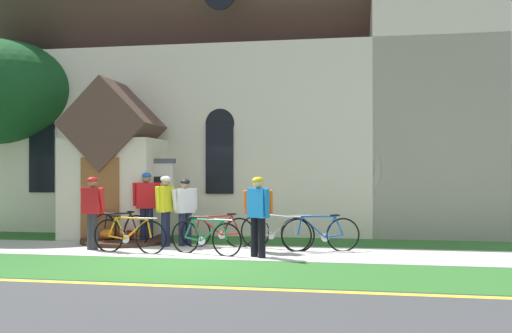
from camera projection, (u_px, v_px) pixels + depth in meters
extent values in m
plane|color=#3D3D3F|center=(219.00, 236.00, 14.39)|extent=(140.00, 140.00, 0.00)
cube|color=#B7B5AD|center=(192.00, 251.00, 11.77)|extent=(32.00, 2.05, 0.01)
cube|color=#2D6628|center=(159.00, 269.00, 9.63)|extent=(32.00, 2.29, 0.01)
cube|color=#2D6628|center=(212.00, 240.00, 13.60)|extent=(24.00, 1.65, 0.01)
cube|color=yellow|center=(131.00, 284.00, 8.36)|extent=(28.00, 0.16, 0.01)
cube|color=beige|center=(247.00, 146.00, 18.61)|extent=(14.85, 8.48, 5.24)
cube|color=brown|center=(247.00, 17.00, 18.63)|extent=(15.35, 8.63, 8.63)
cube|color=beige|center=(430.00, 22.00, 15.19)|extent=(3.38, 3.38, 12.01)
cube|color=beige|center=(114.00, 189.00, 14.05)|extent=(2.40, 1.60, 2.60)
cube|color=brown|center=(114.00, 126.00, 14.06)|extent=(2.40, 1.80, 2.40)
cube|color=brown|center=(100.00, 200.00, 13.24)|extent=(1.00, 0.06, 2.10)
cube|color=black|center=(42.00, 159.00, 15.22)|extent=(0.76, 0.06, 1.90)
cone|color=black|center=(42.00, 126.00, 15.23)|extent=(0.80, 0.06, 0.80)
cube|color=black|center=(220.00, 158.00, 14.39)|extent=(0.76, 0.06, 1.90)
cone|color=black|center=(220.00, 123.00, 14.40)|extent=(0.80, 0.06, 0.80)
cube|color=#474C56|center=(104.00, 222.00, 13.93)|extent=(0.12, 0.12, 0.86)
cube|color=#474C56|center=(167.00, 223.00, 13.56)|extent=(0.12, 0.12, 0.86)
cube|color=silver|center=(135.00, 185.00, 13.75)|extent=(2.07, 0.20, 1.10)
cube|color=#474C56|center=(135.00, 161.00, 13.76)|extent=(2.19, 0.24, 0.12)
cube|color=black|center=(134.00, 180.00, 13.71)|extent=(1.65, 0.10, 0.16)
cylinder|color=#382319|center=(127.00, 240.00, 13.24)|extent=(2.23, 2.23, 0.10)
ellipsoid|color=orange|center=(141.00, 233.00, 13.24)|extent=(0.36, 0.36, 0.24)
ellipsoid|color=#CC338C|center=(138.00, 232.00, 13.57)|extent=(0.36, 0.36, 0.24)
ellipsoid|color=red|center=(115.00, 232.00, 13.52)|extent=(0.36, 0.36, 0.24)
ellipsoid|color=orange|center=(108.00, 235.00, 12.98)|extent=(0.36, 0.36, 0.24)
ellipsoid|color=red|center=(127.00, 235.00, 12.94)|extent=(0.36, 0.36, 0.24)
torus|color=black|center=(239.00, 233.00, 12.36)|extent=(0.70, 0.12, 0.70)
torus|color=black|center=(196.00, 233.00, 12.41)|extent=(0.70, 0.12, 0.70)
cylinder|color=#A51E19|center=(211.00, 226.00, 12.39)|extent=(0.55, 0.10, 0.44)
cylinder|color=#A51E19|center=(215.00, 216.00, 12.39)|extent=(0.75, 0.12, 0.08)
cylinder|color=#A51E19|center=(227.00, 225.00, 12.38)|extent=(0.26, 0.07, 0.47)
cylinder|color=#A51E19|center=(231.00, 234.00, 12.37)|extent=(0.41, 0.08, 0.09)
cylinder|color=#A51E19|center=(235.00, 224.00, 12.37)|extent=(0.22, 0.06, 0.42)
cylinder|color=#A51E19|center=(198.00, 225.00, 12.41)|extent=(0.12, 0.05, 0.37)
ellipsoid|color=black|center=(232.00, 214.00, 12.37)|extent=(0.25, 0.11, 0.05)
cylinder|color=silver|center=(199.00, 216.00, 12.41)|extent=(0.44, 0.08, 0.03)
cylinder|color=silver|center=(222.00, 235.00, 12.38)|extent=(0.18, 0.04, 0.18)
torus|color=black|center=(109.00, 236.00, 11.68)|extent=(0.73, 0.13, 0.73)
torus|color=black|center=(151.00, 238.00, 11.39)|extent=(0.73, 0.13, 0.73)
cylinder|color=orange|center=(136.00, 229.00, 11.49)|extent=(0.56, 0.11, 0.47)
cylinder|color=orange|center=(132.00, 218.00, 11.52)|extent=(0.76, 0.13, 0.06)
cylinder|color=orange|center=(121.00, 228.00, 11.60)|extent=(0.26, 0.07, 0.49)
cylinder|color=orange|center=(117.00, 237.00, 11.62)|extent=(0.42, 0.09, 0.09)
cylinder|color=orange|center=(112.00, 226.00, 11.65)|extent=(0.22, 0.06, 0.43)
cylinder|color=orange|center=(149.00, 228.00, 11.40)|extent=(0.12, 0.05, 0.40)
ellipsoid|color=black|center=(116.00, 216.00, 11.63)|extent=(0.25, 0.11, 0.05)
cylinder|color=silver|center=(148.00, 218.00, 11.41)|extent=(0.44, 0.08, 0.03)
cylinder|color=silver|center=(125.00, 239.00, 11.56)|extent=(0.18, 0.04, 0.18)
torus|color=black|center=(343.00, 235.00, 11.77)|extent=(0.74, 0.24, 0.76)
torus|color=black|center=(298.00, 236.00, 11.66)|extent=(0.74, 0.24, 0.76)
cylinder|color=#194CA5|center=(313.00, 227.00, 11.70)|extent=(0.54, 0.18, 0.50)
cylinder|color=#194CA5|center=(318.00, 217.00, 11.71)|extent=(0.73, 0.23, 0.05)
cylinder|color=#194CA5|center=(330.00, 227.00, 11.74)|extent=(0.25, 0.10, 0.47)
cylinder|color=#194CA5|center=(334.00, 236.00, 11.75)|extent=(0.40, 0.14, 0.09)
cylinder|color=#194CA5|center=(339.00, 226.00, 11.76)|extent=(0.22, 0.09, 0.42)
cylinder|color=#194CA5|center=(300.00, 226.00, 11.66)|extent=(0.12, 0.07, 0.42)
ellipsoid|color=black|center=(335.00, 215.00, 11.75)|extent=(0.25, 0.14, 0.05)
cylinder|color=silver|center=(302.00, 216.00, 11.67)|extent=(0.43, 0.14, 0.03)
cylinder|color=silver|center=(325.00, 238.00, 11.72)|extent=(0.18, 0.07, 0.18)
torus|color=black|center=(137.00, 231.00, 12.58)|extent=(0.73, 0.27, 0.75)
torus|color=black|center=(105.00, 229.00, 13.04)|extent=(0.73, 0.27, 0.75)
cylinder|color=black|center=(115.00, 223.00, 12.89)|extent=(0.53, 0.21, 0.44)
cylinder|color=black|center=(119.00, 214.00, 12.84)|extent=(0.72, 0.27, 0.09)
cylinder|color=black|center=(127.00, 223.00, 12.71)|extent=(0.25, 0.11, 0.48)
cylinder|color=black|center=(130.00, 231.00, 12.67)|extent=(0.40, 0.16, 0.09)
cylinder|color=black|center=(134.00, 222.00, 12.62)|extent=(0.21, 0.10, 0.42)
cylinder|color=black|center=(106.00, 221.00, 13.02)|extent=(0.12, 0.07, 0.37)
ellipsoid|color=black|center=(131.00, 212.00, 12.66)|extent=(0.25, 0.15, 0.05)
cylinder|color=silver|center=(107.00, 213.00, 13.01)|extent=(0.43, 0.17, 0.03)
cylinder|color=silver|center=(123.00, 232.00, 12.76)|extent=(0.18, 0.08, 0.18)
torus|color=black|center=(255.00, 232.00, 12.31)|extent=(0.72, 0.29, 0.76)
torus|color=black|center=(296.00, 235.00, 11.81)|extent=(0.72, 0.29, 0.76)
cylinder|color=#B7B7BC|center=(282.00, 227.00, 11.98)|extent=(0.54, 0.22, 0.46)
cylinder|color=#B7B7BC|center=(277.00, 216.00, 12.04)|extent=(0.74, 0.29, 0.08)
cylinder|color=#B7B7BC|center=(267.00, 225.00, 12.17)|extent=(0.26, 0.12, 0.49)
cylinder|color=#B7B7BC|center=(263.00, 234.00, 12.21)|extent=(0.41, 0.17, 0.09)
cylinder|color=#B7B7BC|center=(259.00, 223.00, 12.27)|extent=(0.22, 0.11, 0.44)
cylinder|color=#B7B7BC|center=(294.00, 226.00, 11.83)|extent=(0.12, 0.07, 0.38)
ellipsoid|color=black|center=(262.00, 213.00, 12.22)|extent=(0.25, 0.16, 0.05)
cylinder|color=silver|center=(293.00, 217.00, 11.85)|extent=(0.42, 0.17, 0.03)
cylinder|color=silver|center=(271.00, 235.00, 12.11)|extent=(0.18, 0.08, 0.18)
torus|color=black|center=(185.00, 237.00, 11.54)|extent=(0.69, 0.26, 0.72)
torus|color=black|center=(227.00, 240.00, 11.07)|extent=(0.69, 0.26, 0.72)
cylinder|color=#19723F|center=(212.00, 231.00, 11.23)|extent=(0.55, 0.21, 0.47)
cylinder|color=#19723F|center=(208.00, 220.00, 11.28)|extent=(0.74, 0.27, 0.04)
cylinder|color=#19723F|center=(197.00, 230.00, 11.40)|extent=(0.26, 0.11, 0.47)
cylinder|color=#19723F|center=(193.00, 239.00, 11.45)|extent=(0.41, 0.16, 0.09)
cylinder|color=#19723F|center=(189.00, 228.00, 11.50)|extent=(0.22, 0.10, 0.42)
cylinder|color=#19723F|center=(225.00, 230.00, 11.09)|extent=(0.12, 0.07, 0.40)
ellipsoid|color=black|center=(192.00, 218.00, 11.46)|extent=(0.25, 0.15, 0.05)
cylinder|color=silver|center=(223.00, 220.00, 11.11)|extent=(0.43, 0.16, 0.03)
cylinder|color=silver|center=(201.00, 241.00, 11.35)|extent=(0.18, 0.07, 0.18)
cylinder|color=#191E38|center=(143.00, 226.00, 13.01)|extent=(0.15, 0.15, 0.86)
cylinder|color=#191E38|center=(150.00, 226.00, 13.04)|extent=(0.15, 0.15, 0.86)
cube|color=red|center=(147.00, 195.00, 13.03)|extent=(0.52, 0.34, 0.62)
sphere|color=#936B51|center=(147.00, 178.00, 13.03)|extent=(0.22, 0.22, 0.22)
ellipsoid|color=#1E59B2|center=(147.00, 176.00, 13.03)|extent=(0.31, 0.33, 0.15)
cylinder|color=red|center=(135.00, 194.00, 13.02)|extent=(0.09, 0.13, 0.57)
cylinder|color=red|center=(159.00, 194.00, 13.04)|extent=(0.09, 0.17, 0.57)
cylinder|color=black|center=(262.00, 234.00, 11.65)|extent=(0.15, 0.15, 0.78)
cylinder|color=black|center=(255.00, 234.00, 11.61)|extent=(0.15, 0.15, 0.78)
cube|color=#E55914|center=(258.00, 203.00, 11.64)|extent=(0.48, 0.35, 0.57)
sphere|color=tan|center=(258.00, 186.00, 11.64)|extent=(0.20, 0.20, 0.20)
ellipsoid|color=silver|center=(258.00, 183.00, 11.64)|extent=(0.29, 0.31, 0.14)
cylinder|color=#E55914|center=(271.00, 202.00, 11.66)|extent=(0.09, 0.17, 0.52)
cylinder|color=#E55914|center=(246.00, 202.00, 11.61)|extent=(0.09, 0.17, 0.52)
cylinder|color=#191E38|center=(167.00, 229.00, 12.50)|extent=(0.15, 0.15, 0.82)
cylinder|color=#191E38|center=(164.00, 229.00, 12.40)|extent=(0.15, 0.15, 0.82)
cube|color=yellow|center=(166.00, 199.00, 12.45)|extent=(0.30, 0.49, 0.60)
sphere|color=#936B51|center=(166.00, 182.00, 12.45)|extent=(0.21, 0.21, 0.21)
ellipsoid|color=silver|center=(166.00, 179.00, 12.45)|extent=(0.31, 0.28, 0.15)
cylinder|color=yellow|center=(174.00, 197.00, 12.69)|extent=(0.09, 0.24, 0.54)
cylinder|color=yellow|center=(157.00, 198.00, 12.21)|extent=(0.09, 0.16, 0.54)
cylinder|color=black|center=(262.00, 238.00, 10.84)|extent=(0.15, 0.15, 0.82)
cylinder|color=black|center=(254.00, 237.00, 10.99)|extent=(0.15, 0.15, 0.82)
cube|color=blue|center=(258.00, 203.00, 10.92)|extent=(0.49, 0.43, 0.60)
sphere|color=beige|center=(258.00, 183.00, 10.92)|extent=(0.21, 0.21, 0.21)
ellipsoid|color=gold|center=(258.00, 180.00, 10.92)|extent=(0.33, 0.34, 0.15)
cylinder|color=blue|center=(267.00, 202.00, 10.70)|extent=(0.09, 0.15, 0.54)
cylinder|color=blue|center=(250.00, 201.00, 11.14)|extent=(0.09, 0.21, 0.54)
cylinder|color=#2D2D33|center=(94.00, 232.00, 11.92)|extent=(0.15, 0.15, 0.81)
cylinder|color=#2D2D33|center=(91.00, 232.00, 11.96)|extent=(0.15, 0.15, 0.81)
cube|color=red|center=(93.00, 201.00, 11.95)|extent=(0.49, 0.28, 0.59)
sphere|color=#936B51|center=(93.00, 183.00, 11.95)|extent=(0.21, 0.21, 0.21)
ellipsoid|color=red|center=(93.00, 180.00, 11.95)|extent=(0.26, 0.30, 0.15)
cylinder|color=red|center=(102.00, 200.00, 11.81)|extent=(0.09, 0.23, 0.54)
cylinder|color=red|center=(83.00, 199.00, 12.08)|extent=(0.09, 0.18, 0.54)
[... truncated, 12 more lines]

